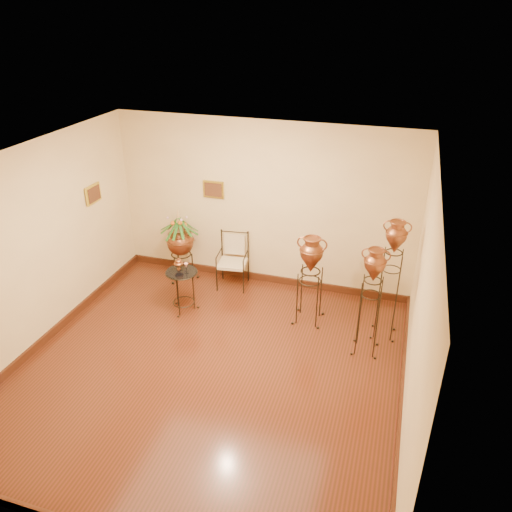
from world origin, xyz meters
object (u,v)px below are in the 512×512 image
(amphora_tall, at_px, (390,279))
(planter_urn, at_px, (180,239))
(side_table, at_px, (183,290))
(armchair, at_px, (232,262))
(amphora_mid, at_px, (370,301))

(amphora_tall, height_order, planter_urn, amphora_tall)
(planter_urn, height_order, side_table, planter_urn)
(armchair, bearing_deg, planter_urn, 172.83)
(amphora_mid, height_order, armchair, amphora_mid)
(planter_urn, distance_m, side_table, 1.11)
(side_table, bearing_deg, amphora_tall, 5.09)
(amphora_mid, relative_size, armchair, 1.71)
(amphora_tall, xyz_separation_m, armchair, (-2.58, 0.66, -0.47))
(amphora_mid, relative_size, planter_urn, 1.19)
(amphora_mid, height_order, side_table, amphora_mid)
(amphora_tall, xyz_separation_m, amphora_mid, (-0.21, -0.46, -0.12))
(planter_urn, bearing_deg, side_table, -64.09)
(amphora_tall, distance_m, planter_urn, 3.59)
(amphora_tall, height_order, armchair, amphora_tall)
(planter_urn, xyz_separation_m, side_table, (0.46, -0.94, -0.39))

